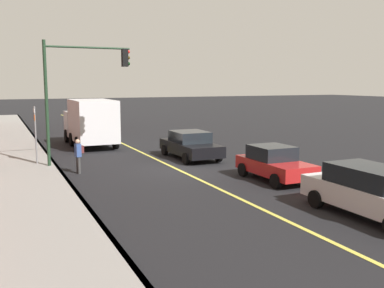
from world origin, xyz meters
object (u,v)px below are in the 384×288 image
traffic_light_mast (79,81)px  street_sign_post (35,131)px  car_black (190,145)px  truck_white (91,122)px  car_red (274,163)px  pedestrian_with_backpack (79,154)px  car_white (372,191)px

traffic_light_mast → street_sign_post: traffic_light_mast is taller
car_black → truck_white: bearing=30.2°
car_red → pedestrian_with_backpack: bearing=57.0°
car_white → car_black: size_ratio=1.02×
pedestrian_with_backpack → traffic_light_mast: bearing=-13.5°
truck_white → car_black: bearing=-149.8°
truck_white → car_red: bearing=-159.1°
car_white → car_red: bearing=-3.2°
car_red → pedestrian_with_backpack: 8.90m
car_white → car_red: car_white is taller
car_red → traffic_light_mast: (6.61, 7.04, 3.50)m
street_sign_post → traffic_light_mast: bearing=-112.5°
car_white → car_black: (12.14, 0.75, -0.06)m
truck_white → traffic_light_mast: bearing=164.7°
pedestrian_with_backpack → street_sign_post: size_ratio=0.53×
car_white → truck_white: bearing=14.2°
pedestrian_with_backpack → traffic_light_mast: (1.77, -0.43, 3.31)m
car_white → pedestrian_with_backpack: pedestrian_with_backpack is taller
car_red → car_black: bearing=9.4°
truck_white → street_sign_post: truck_white is taller
traffic_light_mast → truck_white: bearing=-15.3°
car_black → car_white: bearing=-176.4°
truck_white → traffic_light_mast: size_ratio=1.06×
traffic_light_mast → pedestrian_with_backpack: bearing=166.5°
pedestrian_with_backpack → car_white: bearing=-145.8°
pedestrian_with_backpack → car_red: bearing=-123.0°
car_red → street_sign_post: 11.81m
car_black → pedestrian_with_backpack: (-1.63, 6.39, 0.17)m
car_white → traffic_light_mast: size_ratio=0.77×
traffic_light_mast → street_sign_post: (0.85, 2.05, -2.47)m
truck_white → pedestrian_with_backpack: (-8.65, 2.31, -0.70)m
truck_white → street_sign_post: bearing=146.9°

